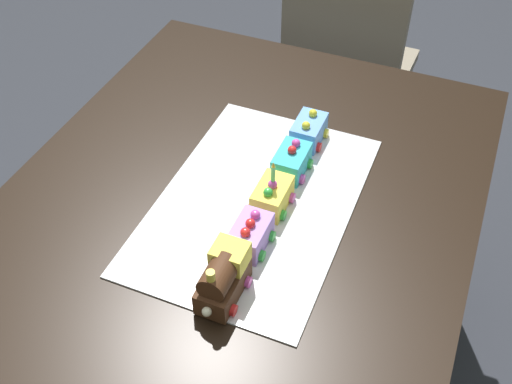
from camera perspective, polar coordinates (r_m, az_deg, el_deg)
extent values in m
cube|color=black|center=(1.30, -2.84, -3.04)|extent=(1.40, 1.00, 0.03)
cube|color=black|center=(1.95, 17.49, -1.04)|extent=(0.07, 0.07, 0.71)
cube|color=black|center=(2.12, -6.17, 5.41)|extent=(0.07, 0.07, 0.71)
cube|color=gray|center=(2.30, 8.81, 11.15)|extent=(0.41, 0.41, 0.04)
cube|color=gray|center=(2.03, 7.91, 13.82)|extent=(0.05, 0.40, 0.40)
cube|color=gray|center=(2.54, 13.10, 7.71)|extent=(0.04, 0.04, 0.42)
cube|color=gray|center=(2.60, 5.82, 9.70)|extent=(0.04, 0.04, 0.42)
cube|color=gray|center=(2.27, 10.95, 3.09)|extent=(0.04, 0.04, 0.42)
cube|color=gray|center=(2.34, 2.97, 5.39)|extent=(0.04, 0.04, 0.42)
cube|color=silver|center=(1.32, 0.00, -0.99)|extent=(0.60, 0.40, 0.00)
cube|color=#472816|center=(1.15, -3.07, -8.62)|extent=(0.12, 0.06, 0.05)
cylinder|color=#472816|center=(1.10, -3.49, -7.84)|extent=(0.08, 0.05, 0.05)
cube|color=#F4E04C|center=(1.13, -2.43, -5.89)|extent=(0.06, 0.06, 0.04)
cylinder|color=#F4E04C|center=(1.06, -4.21, -7.91)|extent=(0.02, 0.02, 0.03)
sphere|color=#F4EFCC|center=(1.11, -4.59, -11.00)|extent=(0.02, 0.02, 0.02)
cylinder|color=red|center=(1.13, -2.09, -10.90)|extent=(0.02, 0.01, 0.02)
cylinder|color=#D84CB2|center=(1.17, -0.71, -8.34)|extent=(0.02, 0.01, 0.02)
cylinder|color=#D84CB2|center=(1.15, -5.42, -9.73)|extent=(0.02, 0.01, 0.02)
cylinder|color=yellow|center=(1.19, -3.94, -7.26)|extent=(0.02, 0.01, 0.02)
cube|color=#AD84E0|center=(1.22, -0.51, -4.01)|extent=(0.10, 0.06, 0.06)
cylinder|color=green|center=(1.21, 0.57, -5.94)|extent=(0.02, 0.01, 0.02)
cylinder|color=green|center=(1.24, 1.53, -4.12)|extent=(0.02, 0.01, 0.02)
cylinder|color=#4C59D8|center=(1.23, -2.56, -4.94)|extent=(0.02, 0.01, 0.02)
cylinder|color=yellow|center=(1.26, -1.53, -3.18)|extent=(0.02, 0.01, 0.02)
sphere|color=red|center=(1.19, -0.52, -2.93)|extent=(0.02, 0.02, 0.02)
sphere|color=#D84CB2|center=(1.21, -0.06, -2.12)|extent=(0.02, 0.02, 0.02)
sphere|color=red|center=(1.18, -0.99, -3.75)|extent=(0.02, 0.02, 0.02)
cube|color=#F4E04C|center=(1.29, 1.51, -0.38)|extent=(0.10, 0.06, 0.06)
cylinder|color=green|center=(1.28, 2.55, -2.16)|extent=(0.02, 0.01, 0.02)
cylinder|color=#D84CB2|center=(1.32, 3.40, -0.55)|extent=(0.02, 0.01, 0.02)
cylinder|color=red|center=(1.30, -0.42, -1.28)|extent=(0.02, 0.01, 0.02)
cylinder|color=#D84CB2|center=(1.33, 0.49, 0.29)|extent=(0.02, 0.01, 0.02)
sphere|color=#D84CB2|center=(1.27, 1.54, 0.70)|extent=(0.02, 0.02, 0.02)
sphere|color=green|center=(1.25, 1.13, -0.03)|extent=(0.02, 0.02, 0.02)
cube|color=#38B7C6|center=(1.38, 3.31, 2.83)|extent=(0.10, 0.06, 0.06)
cylinder|color=#D84CB2|center=(1.36, 4.30, 1.19)|extent=(0.02, 0.01, 0.02)
cylinder|color=green|center=(1.40, 5.05, 2.62)|extent=(0.02, 0.01, 0.02)
cylinder|color=green|center=(1.38, 1.48, 1.98)|extent=(0.02, 0.01, 0.02)
cylinder|color=#4C59D8|center=(1.41, 2.29, 3.37)|extent=(0.02, 0.01, 0.02)
sphere|color=red|center=(1.35, 3.36, 3.90)|extent=(0.02, 0.02, 0.02)
sphere|color=#D84CB2|center=(1.37, 3.72, 4.53)|extent=(0.02, 0.02, 0.02)
cube|color=#669EEA|center=(1.46, 4.90, 5.67)|extent=(0.10, 0.06, 0.06)
cylinder|color=red|center=(1.44, 5.86, 4.16)|extent=(0.02, 0.01, 0.02)
cylinder|color=yellow|center=(1.49, 6.52, 5.42)|extent=(0.02, 0.01, 0.02)
cylinder|color=orange|center=(1.46, 3.17, 4.87)|extent=(0.02, 0.01, 0.02)
cylinder|color=orange|center=(1.50, 3.90, 6.11)|extent=(0.02, 0.01, 0.02)
sphere|color=yellow|center=(1.42, 4.65, 6.15)|extent=(0.02, 0.02, 0.02)
sphere|color=yellow|center=(1.46, 5.30, 7.27)|extent=(0.02, 0.02, 0.02)
cylinder|color=#66D872|center=(1.25, 1.60, 1.71)|extent=(0.01, 0.01, 0.04)
cone|color=yellow|center=(1.24, 1.62, 2.56)|extent=(0.01, 0.01, 0.01)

